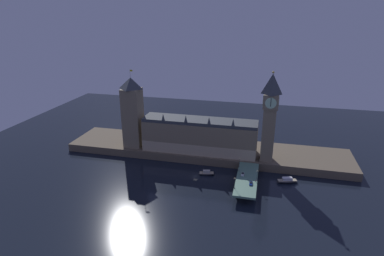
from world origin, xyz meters
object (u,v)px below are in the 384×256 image
(pedestrian_mid_walk, at_px, (256,181))
(street_lamp_far, at_px, (240,161))
(street_lamp_mid, at_px, (257,174))
(clock_tower, at_px, (270,115))
(boat_downstream, at_px, (287,181))
(pedestrian_far_rail, at_px, (239,170))
(car_southbound_lead, at_px, (251,183))
(boat_upstream, at_px, (207,173))
(street_lamp_near, at_px, (235,182))
(victoria_tower, at_px, (133,113))
(car_northbound_lead, at_px, (243,174))

(pedestrian_mid_walk, bearing_deg, street_lamp_far, 123.26)
(pedestrian_mid_walk, relative_size, street_lamp_mid, 0.27)
(clock_tower, relative_size, boat_downstream, 4.36)
(pedestrian_far_rail, bearing_deg, car_southbound_lead, -59.26)
(boat_upstream, bearing_deg, clock_tower, 28.47)
(car_southbound_lead, height_order, street_lamp_near, street_lamp_near)
(street_lamp_mid, bearing_deg, clock_tower, 80.85)
(pedestrian_far_rail, bearing_deg, victoria_tower, 163.56)
(pedestrian_mid_walk, xyz_separation_m, street_lamp_far, (-12.31, 18.77, 3.47))
(clock_tower, relative_size, street_lamp_far, 9.21)
(street_lamp_mid, distance_m, street_lamp_far, 19.45)
(boat_upstream, bearing_deg, street_lamp_near, -47.60)
(car_southbound_lead, xyz_separation_m, boat_downstream, (23.00, 17.99, -5.12))
(boat_upstream, bearing_deg, street_lamp_far, 13.82)
(victoria_tower, relative_size, pedestrian_mid_walk, 35.98)
(pedestrian_far_rail, xyz_separation_m, street_lamp_mid, (12.31, -7.92, 3.13))
(victoria_tower, bearing_deg, car_northbound_lead, -18.54)
(street_lamp_near, height_order, street_lamp_far, street_lamp_near)
(victoria_tower, bearing_deg, pedestrian_far_rail, -16.44)
(street_lamp_far, bearing_deg, pedestrian_mid_walk, -56.74)
(car_northbound_lead, relative_size, pedestrian_mid_walk, 2.48)
(car_northbound_lead, relative_size, car_southbound_lead, 0.91)
(victoria_tower, height_order, car_southbound_lead, victoria_tower)
(victoria_tower, distance_m, car_northbound_lead, 97.50)
(street_lamp_mid, relative_size, boat_downstream, 0.43)
(street_lamp_near, distance_m, street_lamp_far, 29.44)
(car_northbound_lead, height_order, street_lamp_mid, street_lamp_mid)
(car_northbound_lead, bearing_deg, boat_downstream, 14.36)
(victoria_tower, distance_m, pedestrian_far_rail, 93.45)
(victoria_tower, bearing_deg, car_southbound_lead, -23.07)
(clock_tower, height_order, boat_downstream, clock_tower)
(street_lamp_far, height_order, boat_upstream, street_lamp_far)
(pedestrian_far_rail, bearing_deg, street_lamp_near, -91.01)
(street_lamp_mid, xyz_separation_m, boat_downstream, (19.62, 10.88, -8.45))
(street_lamp_far, bearing_deg, car_northbound_lead, -73.29)
(victoria_tower, distance_m, street_lamp_near, 100.68)
(victoria_tower, bearing_deg, clock_tower, -1.35)
(clock_tower, height_order, street_lamp_far, clock_tower)
(car_southbound_lead, bearing_deg, pedestrian_far_rail, 120.74)
(victoria_tower, distance_m, boat_upstream, 75.21)
(pedestrian_mid_walk, xyz_separation_m, street_lamp_mid, (0.40, 4.05, 3.08))
(car_northbound_lead, bearing_deg, pedestrian_far_rail, 123.80)
(street_lamp_near, distance_m, street_lamp_mid, 19.46)
(boat_downstream, bearing_deg, victoria_tower, 169.25)
(victoria_tower, relative_size, street_lamp_near, 8.33)
(pedestrian_far_rail, xyz_separation_m, street_lamp_far, (-0.40, 6.80, 3.52))
(pedestrian_mid_walk, relative_size, boat_upstream, 0.15)
(street_lamp_mid, bearing_deg, car_southbound_lead, -115.41)
(car_northbound_lead, bearing_deg, street_lamp_near, -100.52)
(clock_tower, distance_m, street_lamp_mid, 43.41)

